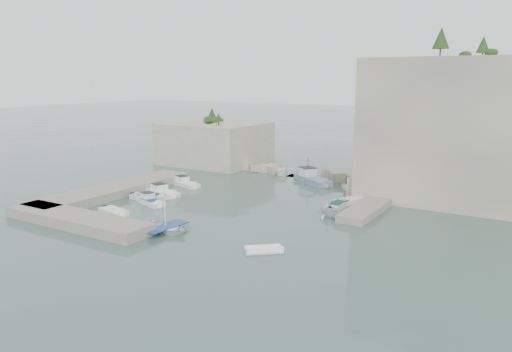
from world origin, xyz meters
The scene contains 22 objects.
ground centered at (0.00, 0.00, 0.00)m, with size 400.00×400.00×0.00m, color #416158.
cliff_east centered at (23.00, 23.00, 8.50)m, with size 26.00×22.00×17.00m, color beige.
cliff_terrace centered at (13.00, 18.00, 1.25)m, with size 8.00×10.00×2.50m, color beige.
outcrop_west centered at (-20.00, 25.00, 3.50)m, with size 16.00×14.00×7.00m, color beige.
quay_west centered at (-17.00, -1.00, 0.55)m, with size 5.00×24.00×1.10m, color #9E9689.
quay_south centered at (-10.00, -12.50, 0.55)m, with size 18.00×4.00×1.10m, color #9E9689.
ledge_east centered at (13.50, 10.00, 0.40)m, with size 3.00×16.00×0.80m, color #9E9689.
breakwater centered at (-1.00, 22.00, 0.70)m, with size 28.00×3.00×1.40m, color beige.
motorboat_a centered at (-12.62, 7.77, 0.00)m, with size 5.66×1.68×1.40m, color white, non-canonical shape.
motorboat_b centered at (-11.71, 2.17, 0.00)m, with size 6.01×1.97×1.40m, color white, non-canonical shape.
motorboat_c centered at (-11.64, -0.38, 0.00)m, with size 4.91×1.79×0.70m, color silver, non-canonical shape.
motorboat_d centered at (-9.67, -2.25, 0.00)m, with size 5.23×1.56×1.40m, color white, non-canonical shape.
motorboat_e centered at (-10.02, -7.64, 0.00)m, with size 4.18×1.71×0.70m, color white, non-canonical shape.
rowboat centered at (-0.95, -9.38, 0.00)m, with size 3.84×5.38×1.11m, color white.
inflatable_dinghy centered at (10.15, -9.32, 0.00)m, with size 3.50×1.70×0.44m, color white, non-canonical shape.
tender_east_a centered at (10.70, 3.78, 0.00)m, with size 2.82×3.26×1.72m, color silver.
tender_east_b centered at (9.88, 7.77, 0.00)m, with size 4.25×1.45×0.70m, color silver, non-canonical shape.
tender_east_c centered at (10.47, 10.98, 0.00)m, with size 5.13×1.66×0.70m, color white, non-canonical shape.
tender_east_d centered at (9.53, 15.20, 0.00)m, with size 1.52×4.04×1.56m, color white.
work_boat centered at (1.74, 18.55, 0.00)m, with size 7.84×2.32×2.20m, color slate, non-canonical shape.
rowboat_mast centered at (-0.95, -9.38, 2.66)m, with size 0.10×0.10×4.20m, color white.
vegetation centered at (17.83, 24.40, 17.93)m, with size 53.48×13.88×13.40m.
Camera 1 is at (30.96, -44.58, 14.88)m, focal length 35.00 mm.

